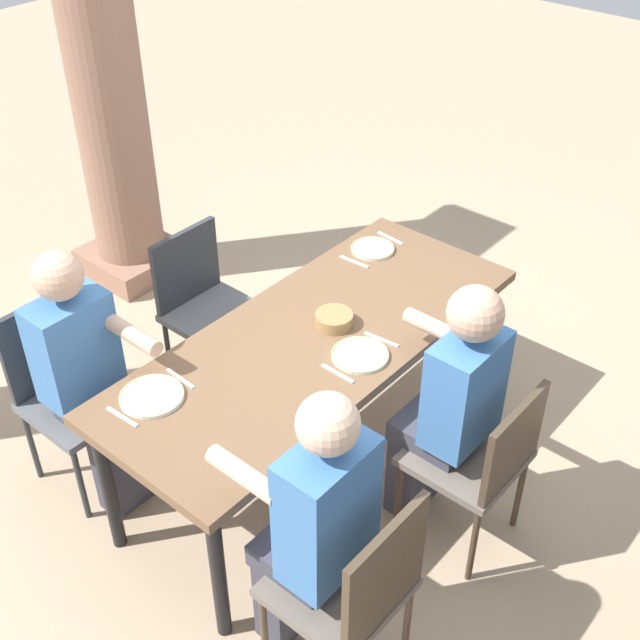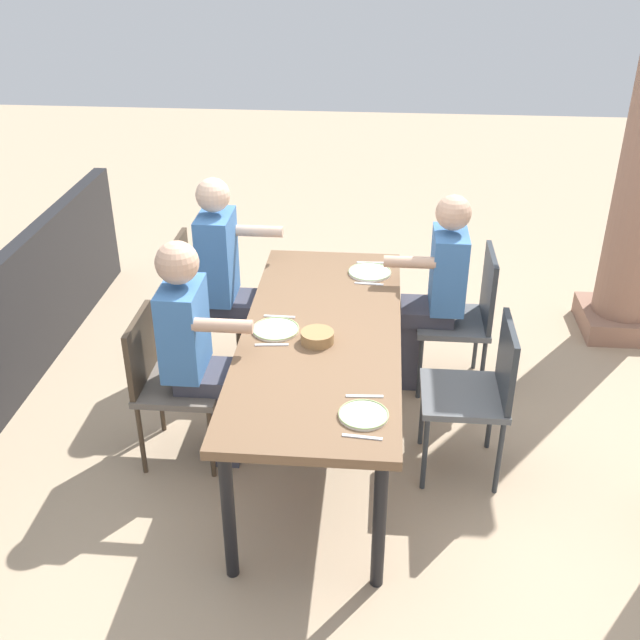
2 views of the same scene
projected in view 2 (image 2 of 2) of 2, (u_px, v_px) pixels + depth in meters
The scene contains 19 objects.
ground_plane at pixel (321, 449), 4.32m from camera, with size 16.00×16.00×0.00m, color tan.
dining_table at pixel (321, 342), 3.98m from camera, with size 2.05×0.82×0.77m.
chair_west_north at pixel (467, 312), 4.66m from camera, with size 0.44×0.44×0.92m.
chair_west_south at pixel (200, 299), 4.78m from camera, with size 0.44×0.44×0.94m.
chair_mid_north at pixel (479, 387), 3.92m from camera, with size 0.44×0.44×0.89m.
chair_mid_south at pixel (167, 376), 4.06m from camera, with size 0.44×0.44×0.85m.
diner_woman_green at pixel (436, 287), 4.60m from camera, with size 0.35×0.49×1.27m.
diner_man_white at pixel (228, 275), 4.69m from camera, with size 0.35×0.49×1.33m.
diner_guest_third at pixel (197, 347), 3.95m from camera, with size 0.35×0.50×1.29m.
plate_0 at pixel (370, 272), 4.56m from camera, with size 0.26×0.26×0.02m.
fork_0 at pixel (370, 263), 4.69m from camera, with size 0.02×0.17×0.01m, color silver.
spoon_0 at pixel (369, 284), 4.43m from camera, with size 0.02×0.17×0.01m, color silver.
plate_1 at pixel (276, 329), 3.95m from camera, with size 0.25×0.25×0.02m.
fork_1 at pixel (280, 316), 4.08m from camera, with size 0.02×0.17×0.01m, color silver.
spoon_1 at pixel (272, 345), 3.82m from camera, with size 0.02×0.17×0.01m, color silver.
plate_2 at pixel (363, 415), 3.29m from camera, with size 0.22×0.22×0.02m.
fork_2 at pixel (365, 396), 3.42m from camera, with size 0.02×0.17×0.01m, color silver.
spoon_2 at pixel (362, 437), 3.16m from camera, with size 0.02×0.17×0.01m, color silver.
bread_basket at pixel (317, 337), 3.83m from camera, with size 0.17×0.17×0.06m, color #9E7547.
Camera 2 is at (3.42, 0.29, 2.73)m, focal length 42.50 mm.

